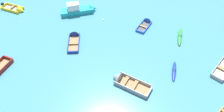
% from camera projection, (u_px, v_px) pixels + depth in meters
% --- Properties ---
extents(rowboat_blue_midfield_left, '(2.90, 3.40, 1.13)m').
position_uv_depth(rowboat_blue_midfield_left, '(147.00, 23.00, 30.61)').
color(rowboat_blue_midfield_left, '#4C4C51').
rests_on(rowboat_blue_midfield_left, ground_plane).
extents(rowboat_grey_far_right, '(4.49, 3.77, 1.46)m').
position_uv_depth(rowboat_grey_far_right, '(124.00, 81.00, 23.28)').
color(rowboat_grey_far_right, '#99754C').
rests_on(rowboat_grey_far_right, ground_plane).
extents(rowboat_deep_blue_back_row_right, '(1.56, 4.08, 1.28)m').
position_uv_depth(rowboat_deep_blue_back_row_right, '(74.00, 37.00, 28.40)').
color(rowboat_deep_blue_back_row_right, '#99754C').
rests_on(rowboat_deep_blue_back_row_right, ground_plane).
extents(kayak_green_foreground_center, '(1.79, 3.61, 0.35)m').
position_uv_depth(kayak_green_foreground_center, '(180.00, 37.00, 28.48)').
color(kayak_green_foreground_center, '#288C3D').
rests_on(kayak_green_foreground_center, ground_plane).
extents(rowboat_yellow_near_right, '(4.07, 3.00, 1.31)m').
position_uv_depth(rowboat_yellow_near_right, '(17.00, 10.00, 32.78)').
color(rowboat_yellow_near_right, gray).
rests_on(rowboat_yellow_near_right, ground_plane).
extents(motor_launch_turquoise_cluster_outer, '(5.60, 2.30, 1.98)m').
position_uv_depth(motor_launch_turquoise_cluster_outer, '(79.00, 10.00, 32.13)').
color(motor_launch_turquoise_cluster_outer, teal).
rests_on(motor_launch_turquoise_cluster_outer, ground_plane).
extents(kayak_deep_blue_midfield_right, '(1.46, 3.01, 0.29)m').
position_uv_depth(kayak_deep_blue_midfield_right, '(174.00, 71.00, 24.38)').
color(kayak_deep_blue_midfield_right, navy).
rests_on(kayak_deep_blue_midfield_right, ground_plane).
extents(mooring_buoy_outer_edge, '(0.33, 0.33, 0.33)m').
position_uv_depth(mooring_buoy_outer_edge, '(103.00, 20.00, 31.30)').
color(mooring_buoy_outer_edge, silver).
rests_on(mooring_buoy_outer_edge, ground_plane).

